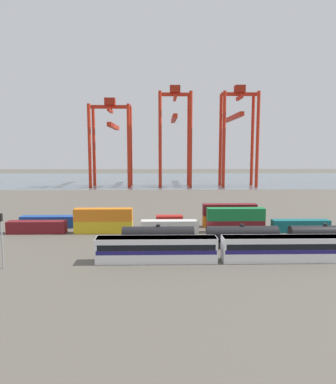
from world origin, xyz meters
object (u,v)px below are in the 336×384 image
at_px(signal_mast, 2,233).
at_px(gantry_crane_west, 111,133).
at_px(passenger_train, 219,248).
at_px(freight_tank_row, 284,236).
at_px(shipping_container_1, 104,227).
at_px(shipping_container_6, 300,226).
at_px(gantry_crane_central, 175,127).
at_px(gantry_crane_east, 237,126).

relative_size(signal_mast, gantry_crane_west, 0.20).
height_order(passenger_train, gantry_crane_west, gantry_crane_west).
xyz_separation_m(passenger_train, freight_tank_row, (12.96, 8.04, -0.19)).
xyz_separation_m(signal_mast, shipping_container_1, (11.25, 22.17, -3.98)).
xyz_separation_m(freight_tank_row, shipping_container_1, (-34.13, 11.50, -0.66)).
height_order(signal_mast, shipping_container_1, signal_mast).
xyz_separation_m(freight_tank_row, gantry_crane_west, (-45.46, 109.26, 23.27)).
bearing_deg(signal_mast, shipping_container_6, 22.66).
distance_m(passenger_train, signal_mast, 32.68).
relative_size(gantry_crane_central, gantry_crane_east, 1.00).
bearing_deg(passenger_train, gantry_crane_east, 76.60).
distance_m(signal_mast, shipping_container_6, 57.67).
distance_m(shipping_container_6, gantry_crane_central, 103.66).
xyz_separation_m(shipping_container_1, gantry_crane_central, (19.00, 97.48, 26.85)).
bearing_deg(signal_mast, passenger_train, 4.64).
bearing_deg(gantry_crane_east, freight_tank_row, -97.86).
bearing_deg(gantry_crane_west, shipping_container_1, -83.39).
distance_m(freight_tank_row, shipping_container_1, 36.02).
relative_size(freight_tank_row, gantry_crane_west, 1.40).
bearing_deg(passenger_train, shipping_container_6, 43.38).
height_order(freight_tank_row, shipping_container_1, freight_tank_row).
bearing_deg(gantry_crane_east, signal_mast, -116.62).
bearing_deg(shipping_container_1, passenger_train, -42.70).
xyz_separation_m(gantry_crane_central, gantry_crane_east, (30.33, 1.22, 0.57)).
xyz_separation_m(passenger_train, gantry_crane_central, (-2.17, 117.02, 26.01)).
height_order(gantry_crane_west, gantry_crane_east, gantry_crane_east).
bearing_deg(freight_tank_row, passenger_train, -148.18).
relative_size(gantry_crane_west, gantry_crane_central, 0.88).
relative_size(shipping_container_1, gantry_crane_central, 0.26).
bearing_deg(gantry_crane_west, gantry_crane_central, -0.52).
xyz_separation_m(passenger_train, gantry_crane_east, (28.16, 118.24, 26.58)).
bearing_deg(signal_mast, freight_tank_row, 13.23).
bearing_deg(gantry_crane_west, shipping_container_6, -61.46).
xyz_separation_m(shipping_container_1, gantry_crane_west, (-11.33, 97.76, 23.92)).
height_order(shipping_container_1, shipping_container_6, same).
relative_size(passenger_train, freight_tank_row, 0.66).
bearing_deg(signal_mast, gantry_crane_west, 90.04).
relative_size(passenger_train, shipping_container_6, 3.18).
relative_size(freight_tank_row, shipping_container_6, 4.79).
distance_m(shipping_container_1, gantry_crane_east, 113.70).
height_order(shipping_container_1, gantry_crane_west, gantry_crane_west).
height_order(freight_tank_row, gantry_crane_east, gantry_crane_east).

